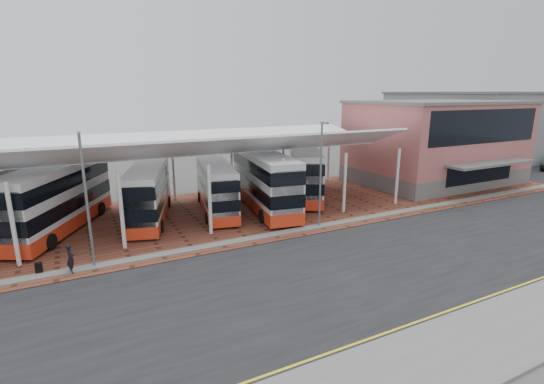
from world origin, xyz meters
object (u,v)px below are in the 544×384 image
object	(u,v)px
bus_1	(57,199)
bus_5	(304,173)
bus_3	(216,187)
terminal	(436,142)
bus_2	(149,193)
pedestrian	(70,258)
bus_4	(265,181)

from	to	relation	value
bus_1	bus_5	world-z (taller)	bus_1
bus_1	bus_3	xyz separation A→B (m)	(12.08, -0.62, -0.35)
bus_3	terminal	bearing A→B (deg)	12.00
bus_2	bus_1	bearing A→B (deg)	-165.86
terminal	bus_2	bearing A→B (deg)	179.79
terminal	pedestrian	distance (m)	39.18
terminal	bus_1	size ratio (longest dim) A/B	1.54
terminal	pedestrian	world-z (taller)	terminal
terminal	bus_1	xyz separation A→B (m)	(-38.79, 0.48, -2.14)
bus_5	pedestrian	world-z (taller)	bus_5
terminal	bus_5	distance (m)	17.40
bus_3	bus_5	size ratio (longest dim) A/B	0.92
bus_2	bus_5	xyz separation A→B (m)	(15.08, 0.60, 0.20)
pedestrian	bus_2	bearing A→B (deg)	-50.64
bus_5	bus_4	bearing A→B (deg)	-131.59
pedestrian	bus_5	bearing A→B (deg)	-82.10
bus_3	bus_1	bearing A→B (deg)	-171.25
bus_2	pedestrian	bearing A→B (deg)	-108.78
bus_2	bus_3	world-z (taller)	bus_2
bus_5	bus_1	bearing A→B (deg)	-151.49
bus_1	bus_5	distance (m)	21.55
bus_2	terminal	bearing A→B (deg)	17.14
bus_1	bus_5	size ratio (longest dim) A/B	1.04
bus_2	bus_3	xyz separation A→B (m)	(5.61, -0.26, -0.07)
bus_5	pedestrian	size ratio (longest dim) A/B	6.58
bus_1	bus_4	size ratio (longest dim) A/B	0.96
bus_2	pedestrian	size ratio (longest dim) A/B	6.21
bus_1	bus_2	bearing A→B (deg)	24.27
bus_2	bus_5	size ratio (longest dim) A/B	0.94
bus_1	bus_4	world-z (taller)	bus_4
bus_2	bus_4	distance (m)	9.83
bus_1	bus_2	xyz separation A→B (m)	(6.47, -0.36, -0.28)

